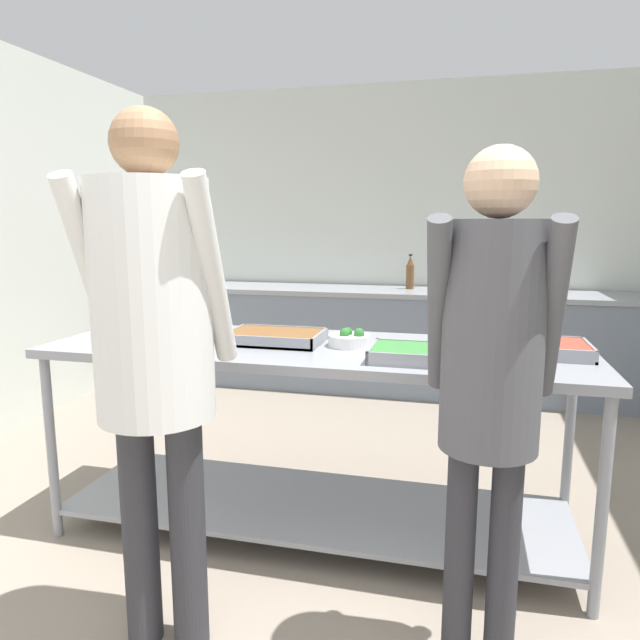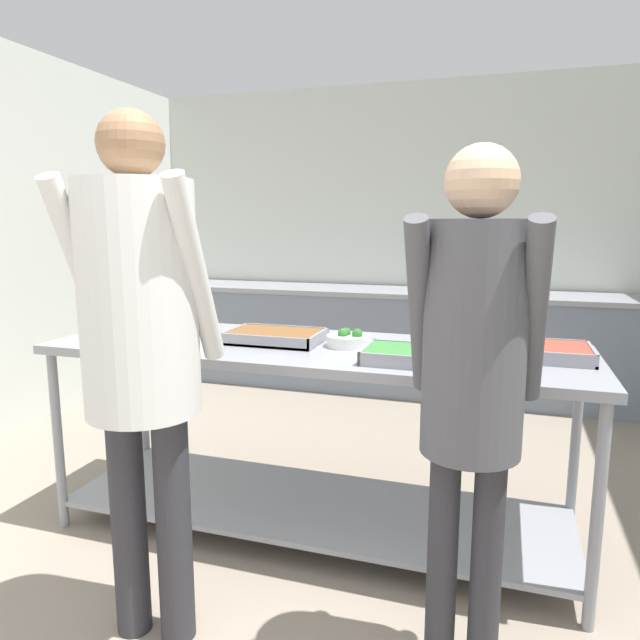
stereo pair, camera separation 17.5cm
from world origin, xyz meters
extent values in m
cube|color=silver|center=(0.00, 4.34, 1.32)|extent=(4.95, 0.06, 2.65)
cube|color=slate|center=(0.00, 3.97, 0.42)|extent=(4.79, 0.62, 0.84)
cube|color=gray|center=(0.00, 3.97, 0.86)|extent=(4.79, 0.65, 0.04)
cube|color=black|center=(-0.16, 3.97, 0.87)|extent=(0.55, 0.44, 0.02)
cube|color=gray|center=(0.01, 1.55, 0.88)|extent=(2.41, 0.78, 0.04)
cube|color=gray|center=(0.01, 1.55, 0.12)|extent=(2.33, 0.70, 0.02)
cylinder|color=gray|center=(-1.15, 1.21, 0.43)|extent=(0.04, 0.04, 0.86)
cylinder|color=gray|center=(1.16, 1.21, 0.43)|extent=(0.04, 0.04, 0.86)
cylinder|color=gray|center=(-1.15, 1.88, 0.43)|extent=(0.04, 0.04, 0.86)
cylinder|color=gray|center=(1.16, 1.88, 0.43)|extent=(0.04, 0.04, 0.86)
cylinder|color=gray|center=(-0.92, 1.57, 0.94)|extent=(0.32, 0.32, 0.09)
cylinder|color=#B7472D|center=(-0.92, 1.57, 0.98)|extent=(0.28, 0.28, 0.01)
cylinder|color=black|center=(-0.69, 1.57, 0.98)|extent=(0.14, 0.02, 0.02)
cylinder|color=white|center=(-0.55, 1.31, 0.91)|extent=(0.22, 0.22, 0.01)
cylinder|color=white|center=(-0.55, 1.31, 0.92)|extent=(0.22, 0.22, 0.01)
cylinder|color=white|center=(-0.55, 1.31, 0.93)|extent=(0.22, 0.22, 0.01)
cylinder|color=white|center=(-0.55, 1.31, 0.94)|extent=(0.22, 0.22, 0.01)
cube|color=gray|center=(-0.18, 1.56, 0.91)|extent=(0.43, 0.29, 0.01)
cube|color=brown|center=(-0.18, 1.56, 0.93)|extent=(0.41, 0.27, 0.04)
cube|color=gray|center=(-0.18, 1.42, 0.93)|extent=(0.43, 0.01, 0.05)
cube|color=gray|center=(-0.18, 1.70, 0.93)|extent=(0.43, 0.01, 0.05)
cube|color=gray|center=(-0.39, 1.56, 0.93)|extent=(0.01, 0.29, 0.05)
cube|color=gray|center=(0.03, 1.56, 0.93)|extent=(0.01, 0.29, 0.05)
cylinder|color=silver|center=(0.16, 1.57, 0.93)|extent=(0.19, 0.19, 0.05)
sphere|color=#2D702D|center=(0.21, 1.56, 0.96)|extent=(0.05, 0.05, 0.05)
sphere|color=#2D702D|center=(0.15, 1.58, 0.96)|extent=(0.04, 0.04, 0.04)
sphere|color=#2D702D|center=(0.14, 1.55, 0.96)|extent=(0.05, 0.05, 0.05)
cube|color=gray|center=(0.52, 1.37, 0.91)|extent=(0.45, 0.28, 0.01)
cube|color=#387A38|center=(0.52, 1.37, 0.93)|extent=(0.43, 0.25, 0.04)
cube|color=gray|center=(0.52, 1.24, 0.93)|extent=(0.45, 0.01, 0.05)
cube|color=gray|center=(0.52, 1.51, 0.93)|extent=(0.45, 0.01, 0.05)
cube|color=gray|center=(0.30, 1.37, 0.93)|extent=(0.01, 0.28, 0.05)
cube|color=gray|center=(0.74, 1.37, 0.93)|extent=(0.01, 0.28, 0.05)
cube|color=gray|center=(0.97, 1.61, 0.91)|extent=(0.39, 0.30, 0.01)
cube|color=#B23D2D|center=(0.97, 1.61, 0.93)|extent=(0.36, 0.28, 0.04)
cube|color=gray|center=(0.97, 1.47, 0.93)|extent=(0.39, 0.01, 0.05)
cube|color=gray|center=(0.97, 1.75, 0.93)|extent=(0.39, 0.01, 0.05)
cube|color=gray|center=(0.79, 1.61, 0.93)|extent=(0.01, 0.30, 0.05)
cube|color=gray|center=(1.16, 1.61, 0.93)|extent=(0.01, 0.30, 0.05)
cylinder|color=#2D2D33|center=(0.67, 0.87, 0.38)|extent=(0.10, 0.10, 0.76)
cylinder|color=#2D2D33|center=(0.81, 0.86, 0.38)|extent=(0.10, 0.10, 0.76)
cylinder|color=#4C4C51|center=(0.58, 0.87, 1.19)|extent=(0.08, 0.32, 0.57)
cylinder|color=#4C4C51|center=(0.90, 0.86, 1.19)|extent=(0.08, 0.32, 0.57)
cylinder|color=#4C4C51|center=(0.74, 0.87, 1.11)|extent=(0.30, 0.30, 0.70)
sphere|color=tan|center=(0.74, 0.87, 1.56)|extent=(0.21, 0.21, 0.21)
cylinder|color=#2D2D33|center=(-0.39, 0.71, 0.41)|extent=(0.12, 0.12, 0.82)
cylinder|color=#2D2D33|center=(-0.22, 0.73, 0.41)|extent=(0.12, 0.12, 0.82)
cylinder|color=silver|center=(-0.51, 0.70, 1.29)|extent=(0.11, 0.34, 0.61)
cylinder|color=silver|center=(-0.11, 0.74, 1.29)|extent=(0.11, 0.34, 0.61)
cylinder|color=silver|center=(-0.31, 0.72, 1.20)|extent=(0.38, 0.38, 0.76)
sphere|color=#8C6647|center=(-0.31, 0.72, 1.69)|extent=(0.21, 0.21, 0.21)
cylinder|color=brown|center=(0.21, 4.06, 0.98)|extent=(0.07, 0.07, 0.20)
cone|color=brown|center=(0.21, 4.06, 1.12)|extent=(0.06, 0.06, 0.08)
cylinder|color=black|center=(0.21, 4.06, 1.17)|extent=(0.03, 0.03, 0.02)
camera|label=1|loc=(0.64, -0.89, 1.45)|focal=32.00mm
camera|label=2|loc=(0.81, -0.84, 1.45)|focal=32.00mm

